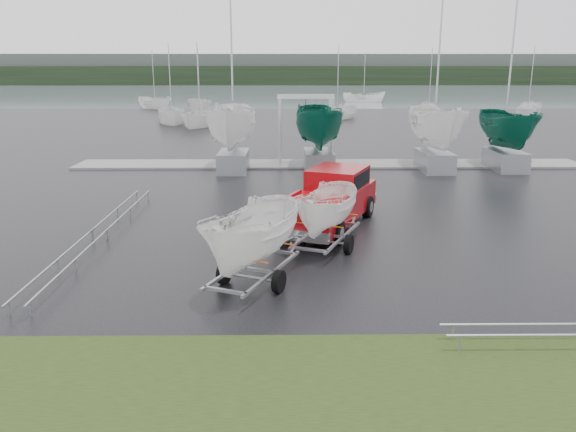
% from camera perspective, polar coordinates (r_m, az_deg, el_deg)
% --- Properties ---
extents(ground_plane, '(120.00, 120.00, 0.00)m').
position_cam_1_polar(ground_plane, '(21.11, 7.16, -0.76)').
color(ground_plane, black).
rests_on(ground_plane, ground).
extents(lake, '(300.00, 300.00, 0.00)m').
position_cam_1_polar(lake, '(120.31, 0.78, 12.18)').
color(lake, gray).
rests_on(lake, ground).
extents(grass_verge, '(40.00, 40.00, 0.00)m').
position_cam_1_polar(grass_verge, '(11.11, 14.89, -16.20)').
color(grass_verge, black).
rests_on(grass_verge, ground).
extents(dock, '(30.00, 3.00, 0.12)m').
position_cam_1_polar(dock, '(33.73, 4.26, 5.28)').
color(dock, gray).
rests_on(dock, ground).
extents(treeline, '(300.00, 8.00, 6.00)m').
position_cam_1_polar(treeline, '(190.18, 0.27, 14.08)').
color(treeline, black).
rests_on(treeline, ground).
extents(far_hill, '(300.00, 6.00, 10.00)m').
position_cam_1_polar(far_hill, '(198.16, 0.24, 14.69)').
color(far_hill, '#4C5651').
rests_on(far_hill, ground).
extents(pickup_truck, '(4.24, 6.35, 2.01)m').
position_cam_1_polar(pickup_truck, '(20.64, 4.43, 1.95)').
color(pickup_truck, maroon).
rests_on(pickup_truck, ground).
extents(trailer_hitched, '(2.50, 3.77, 4.97)m').
position_cam_1_polar(trailer_hitched, '(14.37, -3.60, 2.99)').
color(trailer_hitched, '#979AA0').
rests_on(trailer_hitched, ground).
extents(trailer_parked, '(2.50, 3.77, 4.47)m').
position_cam_1_polar(trailer_parked, '(17.53, 4.06, 4.28)').
color(trailer_parked, '#979AA0').
rests_on(trailer_parked, ground).
extents(boat_hoist, '(3.30, 2.18, 4.12)m').
position_cam_1_polar(boat_hoist, '(33.30, 1.80, 9.74)').
color(boat_hoist, silver).
rests_on(boat_hoist, ground).
extents(keelboat_0, '(2.66, 3.20, 10.84)m').
position_cam_1_polar(keelboat_0, '(31.29, -5.73, 12.23)').
color(keelboat_0, '#979AA0').
rests_on(keelboat_0, ground).
extents(keelboat_1, '(2.59, 3.20, 7.97)m').
position_cam_1_polar(keelboat_1, '(31.45, 3.24, 12.05)').
color(keelboat_1, '#979AA0').
rests_on(keelboat_1, ground).
extents(keelboat_2, '(2.55, 3.20, 10.72)m').
position_cam_1_polar(keelboat_2, '(32.34, 15.06, 11.55)').
color(keelboat_2, '#979AA0').
rests_on(keelboat_2, ground).
extents(keelboat_3, '(2.30, 3.20, 10.47)m').
position_cam_1_polar(keelboat_3, '(33.95, 21.67, 10.47)').
color(keelboat_3, '#979AA0').
rests_on(keelboat_3, ground).
extents(mast_rack_0, '(0.56, 6.50, 0.06)m').
position_cam_1_polar(mast_rack_0, '(22.65, -16.36, 0.74)').
color(mast_rack_0, '#979AA0').
rests_on(mast_rack_0, ground).
extents(mast_rack_1, '(0.56, 6.50, 0.06)m').
position_cam_1_polar(mast_rack_1, '(17.19, -21.63, -4.17)').
color(mast_rack_1, '#979AA0').
rests_on(mast_rack_1, ground).
extents(moored_boat_0, '(3.03, 3.08, 11.38)m').
position_cam_1_polar(moored_boat_0, '(56.37, -8.92, 8.96)').
color(moored_boat_0, white).
rests_on(moored_boat_0, ground).
extents(moored_boat_1, '(3.44, 3.50, 11.68)m').
position_cam_1_polar(moored_boat_1, '(75.65, -8.93, 10.43)').
color(moored_boat_1, white).
rests_on(moored_boat_1, ground).
extents(moored_boat_2, '(3.61, 3.62, 11.36)m').
position_cam_1_polar(moored_boat_2, '(64.30, 5.01, 9.79)').
color(moored_boat_2, white).
rests_on(moored_boat_2, ground).
extents(moored_boat_3, '(2.54, 2.59, 10.86)m').
position_cam_1_polar(moored_boat_3, '(72.10, 14.06, 9.96)').
color(moored_boat_3, white).
rests_on(moored_boat_3, ground).
extents(moored_boat_4, '(3.91, 3.92, 11.63)m').
position_cam_1_polar(moored_boat_4, '(82.83, -13.33, 10.58)').
color(moored_boat_4, white).
rests_on(moored_boat_4, ground).
extents(moored_boat_5, '(3.60, 3.56, 11.61)m').
position_cam_1_polar(moored_boat_5, '(96.01, 7.69, 11.38)').
color(moored_boat_5, white).
rests_on(moored_boat_5, ground).
extents(moored_boat_6, '(3.63, 3.65, 11.48)m').
position_cam_1_polar(moored_boat_6, '(71.74, 23.13, 9.20)').
color(moored_boat_6, white).
rests_on(moored_boat_6, ground).
extents(moored_boat_7, '(3.36, 3.41, 11.58)m').
position_cam_1_polar(moored_boat_7, '(60.26, -11.68, 9.20)').
color(moored_boat_7, white).
rests_on(moored_boat_7, ground).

